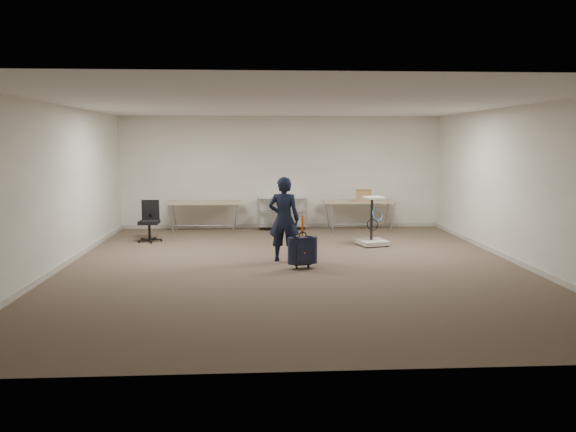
{
  "coord_description": "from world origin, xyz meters",
  "views": [
    {
      "loc": [
        -0.66,
        -9.58,
        2.18
      ],
      "look_at": [
        -0.08,
        0.3,
        0.86
      ],
      "focal_mm": 35.0,
      "sensor_mm": 36.0,
      "label": 1
    }
  ],
  "objects": [
    {
      "name": "ground",
      "position": [
        0.0,
        0.0,
        0.0
      ],
      "size": [
        9.0,
        9.0,
        0.0
      ],
      "primitive_type": "plane",
      "color": "#453329",
      "rests_on": "ground"
    },
    {
      "name": "suitcase",
      "position": [
        0.15,
        -0.14,
        0.31
      ],
      "size": [
        0.37,
        0.27,
        0.92
      ],
      "color": "#151F31",
      "rests_on": "ground"
    },
    {
      "name": "room_shell",
      "position": [
        0.0,
        1.38,
        0.05
      ],
      "size": [
        8.0,
        9.0,
        9.0
      ],
      "color": "beige",
      "rests_on": "ground"
    },
    {
      "name": "cardboard_box",
      "position": [
        1.98,
        3.89,
        0.87
      ],
      "size": [
        0.42,
        0.34,
        0.28
      ],
      "primitive_type": "cube",
      "rotation": [
        0.0,
        0.0,
        -0.19
      ],
      "color": "#896040",
      "rests_on": "folding_table_right"
    },
    {
      "name": "office_chair",
      "position": [
        -2.97,
        2.71,
        0.27
      ],
      "size": [
        0.54,
        0.54,
        0.9
      ],
      "color": "black",
      "rests_on": "ground"
    },
    {
      "name": "folding_table_left",
      "position": [
        -1.9,
        3.95,
        0.68
      ],
      "size": [
        1.8,
        0.75,
        0.73
      ],
      "color": "#9E8761",
      "rests_on": "ground"
    },
    {
      "name": "folding_table_right",
      "position": [
        1.9,
        3.95,
        0.68
      ],
      "size": [
        1.8,
        0.75,
        0.73
      ],
      "color": "#9E8761",
      "rests_on": "ground"
    },
    {
      "name": "wire_shelf",
      "position": [
        0.0,
        4.2,
        0.44
      ],
      "size": [
        1.22,
        0.47,
        0.8
      ],
      "color": "silver",
      "rests_on": "ground"
    },
    {
      "name": "person",
      "position": [
        -0.14,
        0.48,
        0.78
      ],
      "size": [
        0.63,
        0.47,
        1.55
      ],
      "primitive_type": "imported",
      "rotation": [
        0.0,
        0.0,
        2.95
      ],
      "color": "black",
      "rests_on": "ground"
    },
    {
      "name": "equipment_cart",
      "position": [
        1.8,
        1.93,
        0.27
      ],
      "size": [
        0.69,
        0.69,
        1.03
      ],
      "color": "beige",
      "rests_on": "ground"
    }
  ]
}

